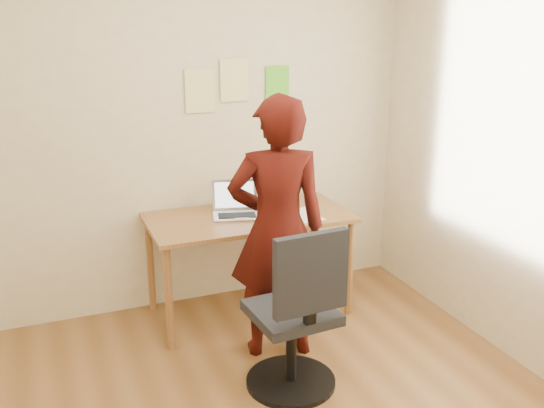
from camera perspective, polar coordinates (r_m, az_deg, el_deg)
name	(u,v)px	position (r m, az deg, el deg)	size (l,w,h in m)	color
room	(263,188)	(2.66, -0.82, 1.48)	(3.58, 3.58, 2.78)	brown
desk	(249,227)	(4.25, -2.19, -2.20)	(1.40, 0.70, 0.74)	brown
laptop	(235,208)	(4.22, -3.46, -0.36)	(0.37, 0.35, 0.23)	#A9A9B0
paper_sheet	(302,215)	(4.22, 2.80, -1.07)	(0.22, 0.32, 0.00)	white
phone	(290,220)	(4.11, 1.75, -1.52)	(0.10, 0.14, 0.01)	black
wall_note_left	(200,91)	(4.30, -6.80, 10.52)	(0.21, 0.00, 0.30)	#E5D889
wall_note_mid	(235,80)	(4.37, -3.55, 11.57)	(0.21, 0.00, 0.30)	#E5D889
wall_note_right	(277,83)	(4.49, 0.52, 11.34)	(0.18, 0.00, 0.24)	#57BB2A
office_chair	(297,323)	(3.45, 2.36, -11.10)	(0.53, 0.53, 1.01)	black
person	(277,229)	(3.69, 0.49, -2.39)	(0.60, 0.40, 1.66)	#350B07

